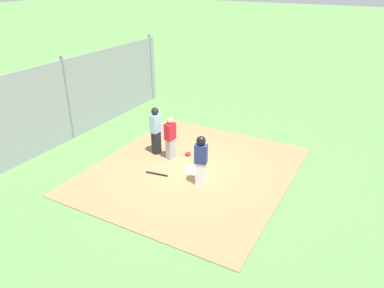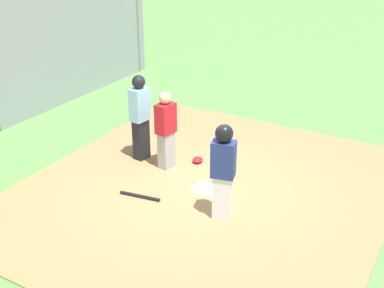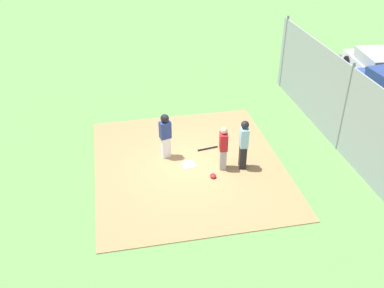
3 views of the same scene
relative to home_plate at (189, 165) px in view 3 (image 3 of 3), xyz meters
name	(u,v)px [view 3 (image 3 of 3)]	position (x,y,z in m)	size (l,w,h in m)	color
ground_plane	(189,165)	(0.00, 0.00, -0.04)	(140.00, 140.00, 0.00)	#5B8947
dirt_infield	(189,165)	(0.00, 0.00, -0.03)	(7.20, 6.40, 0.03)	#9E774C
home_plate	(189,165)	(0.00, 0.00, 0.00)	(0.44, 0.44, 0.02)	white
catcher	(223,147)	(-0.40, -1.11, 0.82)	(0.41, 0.31, 1.59)	#9E9EA3
umpire	(244,143)	(-0.49, -1.78, 0.94)	(0.41, 0.31, 1.80)	black
runner	(165,133)	(0.68, 0.69, 0.96)	(0.34, 0.43, 1.69)	silver
baseball_bat	(208,148)	(0.85, -0.88, 0.02)	(0.06, 0.06, 0.78)	black
catcher_mask	(213,176)	(-0.88, -0.66, 0.05)	(0.24, 0.20, 0.12)	#B21923
backstop_fence	(345,110)	(0.00, -5.56, 1.56)	(12.00, 0.10, 3.35)	#93999E
parked_car_white	(376,66)	(5.70, -10.47, 0.57)	(4.36, 2.24, 1.28)	silver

